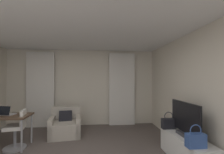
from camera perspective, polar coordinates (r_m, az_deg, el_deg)
The scene contains 12 objects.
wall_window at distance 5.63m, azimuth -10.60°, elevation -3.76°, with size 5.12×0.06×2.60m.
wall_right at distance 3.30m, azimuth 32.86°, elevation -5.89°, with size 0.06×6.12×2.60m.
ceiling at distance 2.81m, azimuth -16.33°, elevation 20.72°, with size 5.12×6.12×0.06m, color white.
curtain_left_panel at distance 5.79m, azimuth -24.43°, elevation -4.12°, with size 0.90×0.06×2.50m.
curtain_right_panel at distance 5.55m, azimuth 3.60°, elevation -4.33°, with size 0.90×0.06×2.50m.
armchair at distance 4.87m, azimuth -16.50°, elevation -16.62°, with size 0.92×0.89×0.77m.
desk_chair at distance 4.42m, azimuth -31.11°, elevation -16.49°, with size 0.48×0.48×0.88m.
laptop at distance 4.54m, azimuth -33.88°, elevation -10.75°, with size 0.37×0.32×0.22m.
tv_console at distance 3.62m, azimuth 25.15°, elevation -22.53°, with size 0.45×1.34×0.51m.
tv_flatscreen at distance 3.47m, azimuth 24.89°, elevation -13.88°, with size 0.20×0.95×0.65m.
handbag_primary at distance 3.84m, azimuth 19.76°, elevation -15.38°, with size 0.30×0.14×0.37m.
handbag_secondary at distance 3.03m, azimuth 27.97°, elevation -19.42°, with size 0.30×0.14×0.37m.
Camera 1 is at (0.49, -2.57, 1.61)m, focal length 25.32 mm.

